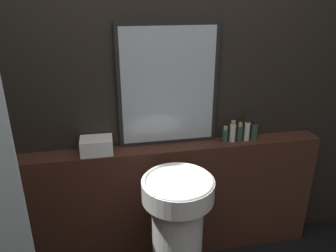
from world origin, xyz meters
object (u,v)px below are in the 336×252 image
(shampoo_bottle, at_px, (225,135))
(lotion_bottle, at_px, (240,133))
(hand_soap_bottle, at_px, (254,131))
(mirror, at_px, (168,86))
(body_wash_bottle, at_px, (247,130))
(conditioner_bottle, at_px, (233,132))
(towel_stack, at_px, (97,146))
(pedestal_sink, at_px, (177,233))

(shampoo_bottle, bearing_deg, lotion_bottle, 0.00)
(hand_soap_bottle, bearing_deg, mirror, 174.03)
(shampoo_bottle, xyz_separation_m, body_wash_bottle, (0.16, 0.00, 0.02))
(conditioner_bottle, xyz_separation_m, body_wash_bottle, (0.11, 0.00, 0.00))
(towel_stack, height_order, shampoo_bottle, shampoo_bottle)
(conditioner_bottle, distance_m, lotion_bottle, 0.05)
(towel_stack, bearing_deg, conditioner_bottle, -0.00)
(mirror, bearing_deg, hand_soap_bottle, -5.97)
(pedestal_sink, distance_m, mirror, 0.93)
(pedestal_sink, xyz_separation_m, body_wash_bottle, (0.58, 0.39, 0.49))
(pedestal_sink, bearing_deg, lotion_bottle, 36.06)
(pedestal_sink, distance_m, towel_stack, 0.76)
(pedestal_sink, bearing_deg, body_wash_bottle, 33.52)
(conditioner_bottle, bearing_deg, mirror, 171.86)
(pedestal_sink, height_order, hand_soap_bottle, hand_soap_bottle)
(shampoo_bottle, bearing_deg, mirror, 170.75)
(towel_stack, height_order, body_wash_bottle, body_wash_bottle)
(lotion_bottle, height_order, hand_soap_bottle, hand_soap_bottle)
(shampoo_bottle, distance_m, conditioner_bottle, 0.06)
(conditioner_bottle, bearing_deg, hand_soap_bottle, 0.00)
(mirror, height_order, conditioner_bottle, mirror)
(pedestal_sink, distance_m, conditioner_bottle, 0.78)
(pedestal_sink, height_order, towel_stack, towel_stack)
(lotion_bottle, relative_size, body_wash_bottle, 0.82)
(hand_soap_bottle, bearing_deg, towel_stack, -180.00)
(lotion_bottle, bearing_deg, conditioner_bottle, -180.00)
(body_wash_bottle, bearing_deg, towel_stack, 180.00)
(mirror, xyz_separation_m, towel_stack, (-0.49, -0.06, -0.36))
(shampoo_bottle, distance_m, hand_soap_bottle, 0.22)
(mirror, xyz_separation_m, conditioner_bottle, (0.45, -0.06, -0.34))
(mirror, bearing_deg, towel_stack, -172.55)
(mirror, bearing_deg, conditioner_bottle, -8.14)
(pedestal_sink, height_order, conditioner_bottle, conditioner_bottle)
(shampoo_bottle, xyz_separation_m, hand_soap_bottle, (0.22, 0.00, 0.01))
(pedestal_sink, distance_m, lotion_bottle, 0.81)
(pedestal_sink, xyz_separation_m, conditioner_bottle, (0.48, 0.39, 0.48))
(towel_stack, bearing_deg, body_wash_bottle, 0.00)
(pedestal_sink, relative_size, towel_stack, 4.24)
(towel_stack, bearing_deg, lotion_bottle, 0.00)
(hand_soap_bottle, bearing_deg, lotion_bottle, -180.00)
(pedestal_sink, xyz_separation_m, shampoo_bottle, (0.42, 0.39, 0.46))
(towel_stack, relative_size, shampoo_bottle, 1.77)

